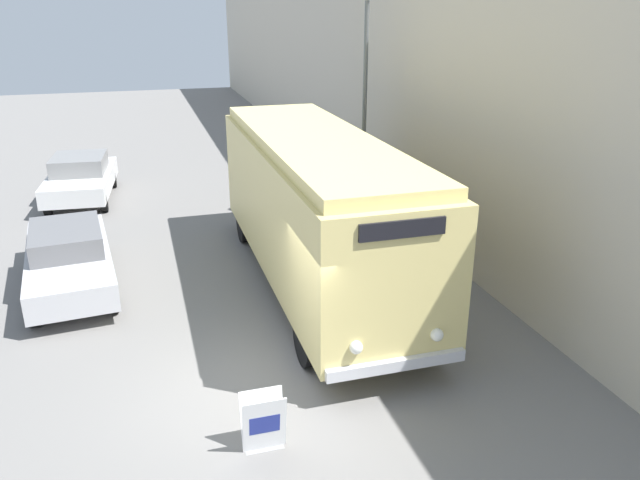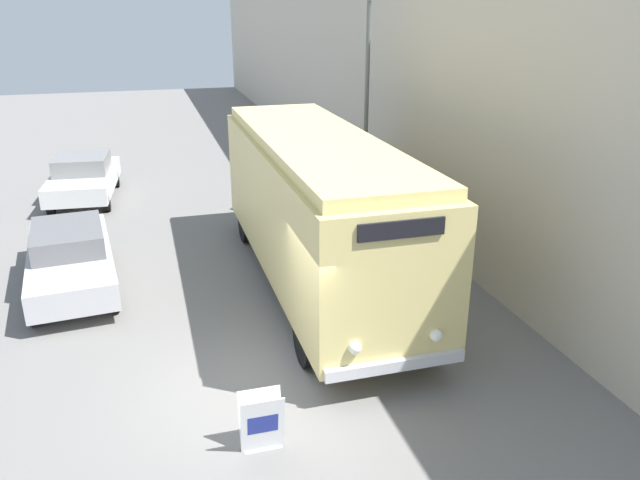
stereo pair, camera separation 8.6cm
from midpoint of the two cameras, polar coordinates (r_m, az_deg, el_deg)
The scene contains 7 objects.
ground_plane at distance 10.93m, azimuth -6.26°, elevation -13.52°, with size 80.00×80.00×0.00m, color slate.
building_wall_right at distance 20.47m, azimuth 5.35°, elevation 13.55°, with size 0.30×60.00×7.10m.
vintage_bus at distance 13.88m, azimuth -0.08°, elevation 3.32°, with size 2.55×9.41×3.47m.
sign_board at distance 9.47m, azimuth -5.08°, elevation -16.29°, with size 0.64×0.35×0.93m.
streetlamp at distance 17.71m, azimuth 4.49°, elevation 14.65°, with size 0.36×0.36×6.55m.
parked_car_near at distance 15.32m, azimuth -21.72°, elevation -1.40°, with size 2.22×4.89×1.40m.
parked_car_mid at distance 22.04m, azimuth -20.71°, elevation 5.41°, with size 2.25×4.36×1.47m.
Camera 2 is at (-1.32, -8.93, 6.17)m, focal length 35.00 mm.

